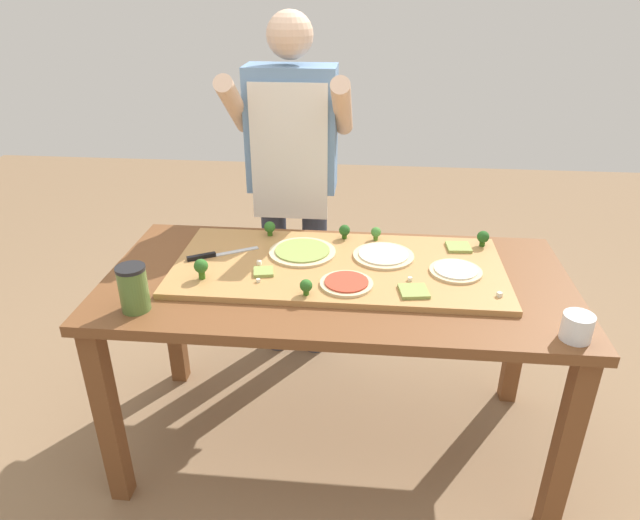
% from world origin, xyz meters
% --- Properties ---
extents(ground_plane, '(8.00, 8.00, 0.00)m').
position_xyz_m(ground_plane, '(0.00, 0.00, 0.00)').
color(ground_plane, '#896B4C').
extents(prep_table, '(1.70, 0.83, 0.80)m').
position_xyz_m(prep_table, '(0.00, 0.00, 0.70)').
color(prep_table, brown).
rests_on(prep_table, ground).
extents(cutting_board, '(1.23, 0.57, 0.02)m').
position_xyz_m(cutting_board, '(0.00, 0.06, 0.81)').
color(cutting_board, '#B27F47').
rests_on(cutting_board, prep_table).
extents(chefs_knife, '(0.25, 0.16, 0.02)m').
position_xyz_m(chefs_knife, '(-0.49, 0.08, 0.83)').
color(chefs_knife, '#B7BABF').
rests_on(chefs_knife, cutting_board).
extents(pizza_whole_tomato_red, '(0.19, 0.19, 0.02)m').
position_xyz_m(pizza_whole_tomato_red, '(0.04, -0.10, 0.83)').
color(pizza_whole_tomato_red, beige).
rests_on(pizza_whole_tomato_red, cutting_board).
extents(pizza_whole_pesto_green, '(0.26, 0.26, 0.02)m').
position_xyz_m(pizza_whole_pesto_green, '(-0.15, 0.14, 0.83)').
color(pizza_whole_pesto_green, beige).
rests_on(pizza_whole_pesto_green, cutting_board).
extents(pizza_whole_white_garlic, '(0.19, 0.19, 0.02)m').
position_xyz_m(pizza_whole_white_garlic, '(0.43, 0.03, 0.83)').
color(pizza_whole_white_garlic, beige).
rests_on(pizza_whole_white_garlic, cutting_board).
extents(pizza_whole_cheese_artichoke, '(0.23, 0.23, 0.02)m').
position_xyz_m(pizza_whole_cheese_artichoke, '(0.17, 0.13, 0.83)').
color(pizza_whole_cheese_artichoke, beige).
rests_on(pizza_whole_cheese_artichoke, cutting_board).
extents(pizza_slice_near_right, '(0.08, 0.08, 0.01)m').
position_xyz_m(pizza_slice_near_right, '(-0.27, -0.04, 0.83)').
color(pizza_slice_near_right, '#899E4C').
rests_on(pizza_slice_near_right, cutting_board).
extents(pizza_slice_far_left, '(0.11, 0.11, 0.01)m').
position_xyz_m(pizza_slice_far_left, '(0.27, -0.13, 0.83)').
color(pizza_slice_far_left, '#899E4C').
rests_on(pizza_slice_far_left, cutting_board).
extents(pizza_slice_near_left, '(0.10, 0.10, 0.01)m').
position_xyz_m(pizza_slice_near_left, '(0.47, 0.24, 0.83)').
color(pizza_slice_near_left, '#899E4C').
rests_on(pizza_slice_near_left, cutting_board).
extents(broccoli_floret_front_left, '(0.05, 0.05, 0.06)m').
position_xyz_m(broccoli_floret_front_left, '(0.56, 0.27, 0.86)').
color(broccoli_floret_front_left, '#2C5915').
rests_on(broccoli_floret_front_left, cutting_board).
extents(broccoli_floret_front_right, '(0.04, 0.04, 0.06)m').
position_xyz_m(broccoli_floret_front_right, '(0.14, 0.29, 0.85)').
color(broccoli_floret_front_right, '#487A23').
rests_on(broccoli_floret_front_right, cutting_board).
extents(broccoli_floret_center_right, '(0.04, 0.04, 0.06)m').
position_xyz_m(broccoli_floret_center_right, '(-0.09, -0.18, 0.85)').
color(broccoli_floret_center_right, '#366618').
rests_on(broccoli_floret_center_right, cutting_board).
extents(broccoli_floret_back_right, '(0.05, 0.05, 0.06)m').
position_xyz_m(broccoli_floret_back_right, '(-0.30, 0.29, 0.86)').
color(broccoli_floret_back_right, '#366618').
rests_on(broccoli_floret_back_right, cutting_board).
extents(broccoli_floret_back_mid, '(0.05, 0.05, 0.06)m').
position_xyz_m(broccoli_floret_back_mid, '(0.01, 0.29, 0.86)').
color(broccoli_floret_back_mid, '#2C5915').
rests_on(broccoli_floret_back_mid, cutting_board).
extents(broccoli_floret_back_left, '(0.05, 0.05, 0.08)m').
position_xyz_m(broccoli_floret_back_left, '(-0.48, -0.10, 0.87)').
color(broccoli_floret_back_left, '#366618').
rests_on(broccoli_floret_back_left, cutting_board).
extents(cheese_crumble_a, '(0.02, 0.02, 0.02)m').
position_xyz_m(cheese_crumble_a, '(0.56, -0.13, 0.83)').
color(cheese_crumble_a, silver).
rests_on(cheese_crumble_a, cutting_board).
extents(cheese_crumble_b, '(0.02, 0.02, 0.01)m').
position_xyz_m(cheese_crumble_b, '(0.26, -0.05, 0.83)').
color(cheese_crumble_b, white).
rests_on(cheese_crumble_b, cutting_board).
extents(cheese_crumble_c, '(0.02, 0.02, 0.01)m').
position_xyz_m(cheese_crumble_c, '(-0.27, -0.11, 0.83)').
color(cheese_crumble_c, silver).
rests_on(cheese_crumble_c, cutting_board).
extents(cheese_crumble_d, '(0.02, 0.02, 0.02)m').
position_xyz_m(cheese_crumble_d, '(-0.30, 0.03, 0.83)').
color(cheese_crumble_d, white).
rests_on(cheese_crumble_d, cutting_board).
extents(flour_cup, '(0.09, 0.09, 0.08)m').
position_xyz_m(flour_cup, '(0.75, -0.33, 0.84)').
color(flour_cup, white).
rests_on(flour_cup, prep_table).
extents(sauce_jar, '(0.10, 0.10, 0.16)m').
position_xyz_m(sauce_jar, '(-0.65, -0.29, 0.88)').
color(sauce_jar, '#517033').
rests_on(sauce_jar, prep_table).
extents(cook_center, '(0.54, 0.39, 1.67)m').
position_xyz_m(cook_center, '(-0.25, 0.67, 1.00)').
color(cook_center, '#333847').
rests_on(cook_center, ground).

